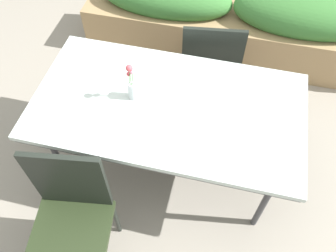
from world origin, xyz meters
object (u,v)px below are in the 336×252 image
at_px(chair_far_side, 211,57).
at_px(dining_table, 168,109).
at_px(chair_near_left, 71,215).
at_px(planter_box, 231,23).
at_px(flower_vase, 132,86).

bearing_deg(chair_far_side, dining_table, -110.88).
relative_size(chair_near_left, planter_box, 0.36).
distance_m(dining_table, chair_near_left, 0.86).
relative_size(flower_vase, planter_box, 0.10).
distance_m(dining_table, planter_box, 1.49).
height_order(chair_far_side, flower_vase, flower_vase).
bearing_deg(chair_far_side, planter_box, 73.55).
distance_m(chair_near_left, chair_far_side, 1.60).
bearing_deg(chair_far_side, flower_vase, -125.93).
bearing_deg(dining_table, flower_vase, 179.35).
height_order(chair_near_left, flower_vase, flower_vase).
distance_m(dining_table, chair_far_side, 0.80).
bearing_deg(flower_vase, chair_near_left, -102.88).
bearing_deg(flower_vase, planter_box, 70.66).
bearing_deg(dining_table, planter_box, 79.14).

